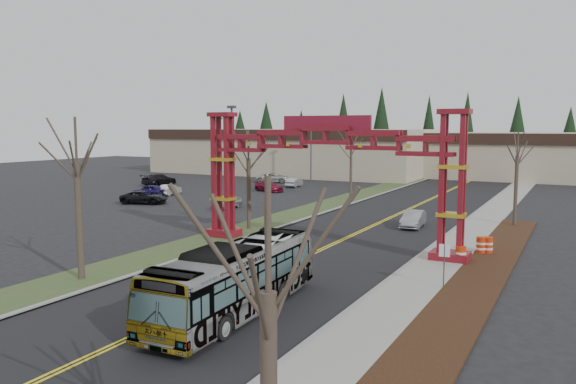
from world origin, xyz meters
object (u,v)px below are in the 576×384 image
Objects in this scene: parked_car_near_c at (144,197)px; parked_car_mid_b at (150,190)px; parked_car_far_a at (294,182)px; light_pole_mid at (220,147)px; bare_tree_median_far at (351,151)px; light_pole_near at (232,147)px; bare_tree_median_near at (77,163)px; light_pole_far at (311,147)px; gateway_arch at (326,157)px; bare_tree_median_mid at (249,159)px; transit_bus at (236,279)px; retail_building_west at (295,151)px; parked_car_far_c at (159,179)px; retail_building_east at (550,156)px; parked_car_near_a at (227,202)px; parked_car_mid_a at (269,186)px; street_sign at (444,257)px; barrel_south at (461,256)px; barrel_north at (488,246)px; bare_tree_right_near at (268,294)px; parked_car_near_b at (169,190)px; barrel_mid at (481,246)px; parked_car_far_b at (274,178)px; silver_sedan at (413,219)px; bare_tree_right_far at (517,156)px.

parked_car_near_c is 6.35m from parked_car_mid_b.
light_pole_mid reaches higher than parked_car_far_a.
light_pole_near reaches higher than bare_tree_median_far.
light_pole_far is (-11.96, 52.50, -0.95)m from bare_tree_median_near.
light_pole_far reaches higher than bare_tree_median_far.
light_pole_mid is 14.15m from light_pole_far.
gateway_arch reaches higher than bare_tree_median_near.
parked_car_mid_b is 0.52× the size of bare_tree_median_mid.
transit_bus is at bearing -54.50° from light_pole_mid.
retail_building_west reaches higher than parked_car_far_c.
retail_building_east is 10.31× the size of parked_car_near_a.
street_sign is (28.40, -32.49, 1.00)m from parked_car_mid_a.
light_pole_mid is 45.92m from barrel_south.
barrel_south is at bearing -91.18° from retail_building_east.
barrel_north is (17.68, -0.43, -4.89)m from bare_tree_median_mid.
bare_tree_right_near is (25.81, -36.78, 4.38)m from parked_car_near_a.
bare_tree_right_near is at bearing 37.51° from parked_car_mid_b.
parked_car_near_a reaches higher than parked_car_near_b.
bare_tree_median_far is 6.63× the size of barrel_mid.
parked_car_near_c is at bearing 166.92° from barrel_mid.
retail_building_east is at bearing 89.31° from barrel_mid.
barrel_south is (16.71, 12.45, -5.53)m from bare_tree_median_near.
retail_building_east is 4.96× the size of bare_tree_median_mid.
barrel_mid is at bearing -150.84° from parked_car_far_b.
gateway_arch is at bearing 146.33° from street_sign.
parked_car_far_b is (3.54, 18.66, 0.07)m from parked_car_near_b.
street_sign is at bearing -56.98° from retail_building_west.
light_pole_far is (-11.96, 36.10, -0.33)m from bare_tree_median_mid.
silver_sedan and parked_car_near_c have the same top height.
retail_building_east is at bearing 64.99° from parked_car_near_a.
light_pole_far is at bearing 58.36° from light_pole_mid.
parked_car_mid_a is at bearing -87.80° from light_pole_far.
retail_building_east is at bearing -20.05° from parked_car_mid_a.
barrel_north is at bearing 26.73° from barrel_mid.
barrel_mid is at bearing -122.11° from parked_car_near_c.
bare_tree_right_far reaches higher than parked_car_near_a.
parked_car_mid_b is 3.66× the size of barrel_south.
parked_car_near_a is 0.52× the size of bare_tree_right_near.
street_sign is at bearing -92.94° from bare_tree_right_far.
parked_car_near_c is 4.43× the size of barrel_south.
parked_car_mid_a is 1.88× the size of street_sign.
parked_car_far_b is at bearing -135.80° from parked_car_far_c.
light_pole_mid is at bearing -104.23° from parked_car_near_b.
parked_car_near_a is at bearing 160.08° from barrel_mid.
bare_tree_median_far is at bearing 106.30° from parked_car_mid_b.
parked_car_near_b is 0.53× the size of bare_tree_right_near.
bare_tree_median_far is at bearing -79.14° from parked_car_mid_a.
transit_bus is at bearing -64.69° from retail_building_west.
parked_car_far_a is 0.37× the size of light_pole_near.
street_sign reaches higher than parked_car_mid_a.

